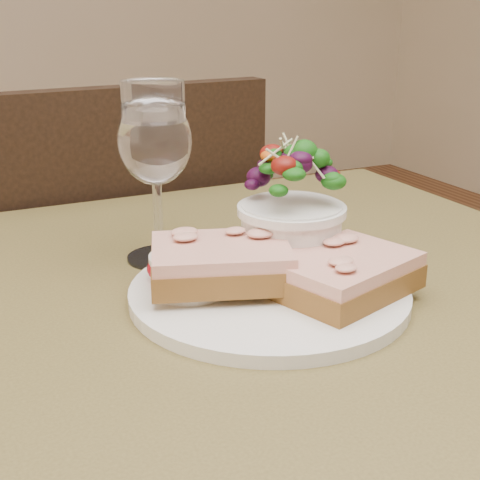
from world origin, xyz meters
name	(u,v)px	position (x,y,z in m)	size (l,w,h in m)	color
cafe_table	(254,399)	(0.00, 0.00, 0.65)	(0.80, 0.80, 0.75)	#4E4221
chair_far	(118,395)	(0.01, 0.61, 0.29)	(0.45, 0.45, 0.90)	black
dinner_plate	(269,292)	(0.02, 0.01, 0.76)	(0.26, 0.26, 0.01)	white
sandwich_front	(344,274)	(0.07, -0.03, 0.78)	(0.15, 0.13, 0.03)	#4B3314
sandwich_back	(221,262)	(-0.02, 0.02, 0.79)	(0.15, 0.13, 0.03)	#4B3314
ramekin	(190,271)	(-0.05, 0.03, 0.78)	(0.07, 0.07, 0.04)	silver
salad_bowl	(292,207)	(0.07, 0.05, 0.82)	(0.10, 0.10, 0.13)	white
garnish	(166,268)	(-0.06, 0.07, 0.77)	(0.05, 0.04, 0.02)	#0E3D0B
wine_glass	(155,146)	(-0.04, 0.15, 0.87)	(0.08, 0.08, 0.18)	white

